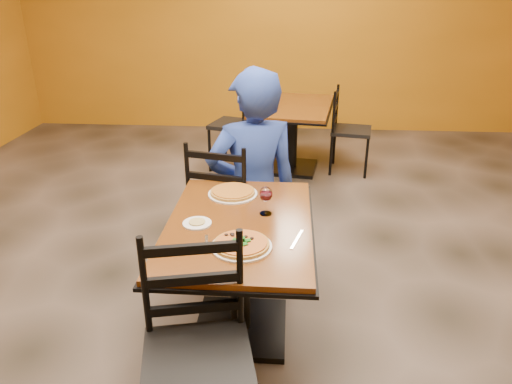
# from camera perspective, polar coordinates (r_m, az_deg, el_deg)

# --- Properties ---
(floor) EXTENTS (7.00, 8.00, 0.01)m
(floor) POSITION_cam_1_polar(r_m,az_deg,el_deg) (3.47, -0.99, -10.87)
(floor) COLOR black
(floor) RESTS_ON ground
(wall_back) EXTENTS (7.00, 0.01, 3.00)m
(wall_back) POSITION_cam_1_polar(r_m,az_deg,el_deg) (6.87, 1.99, 19.81)
(wall_back) COLOR #BB7514
(wall_back) RESTS_ON ground
(table_main) EXTENTS (0.83, 1.23, 0.75)m
(table_main) POSITION_cam_1_polar(r_m,az_deg,el_deg) (2.75, -1.98, -7.23)
(table_main) COLOR #663310
(table_main) RESTS_ON floor
(table_second) EXTENTS (1.00, 1.34, 0.75)m
(table_second) POSITION_cam_1_polar(r_m,az_deg,el_deg) (5.35, 4.37, 8.35)
(table_second) COLOR #663310
(table_second) RESTS_ON floor
(chair_main_near) EXTENTS (0.55, 0.55, 1.02)m
(chair_main_near) POSITION_cam_1_polar(r_m,az_deg,el_deg) (2.14, -6.98, -19.61)
(chair_main_near) COLOR black
(chair_main_near) RESTS_ON floor
(chair_main_far) EXTENTS (0.54, 0.54, 1.00)m
(chair_main_far) POSITION_cam_1_polar(r_m,az_deg,el_deg) (3.50, -3.55, -1.19)
(chair_main_far) COLOR black
(chair_main_far) RESTS_ON floor
(chair_second_left) EXTENTS (0.58, 0.58, 1.02)m
(chair_second_left) POSITION_cam_1_polar(r_m,az_deg,el_deg) (5.39, -2.67, 8.01)
(chair_second_left) COLOR black
(chair_second_left) RESTS_ON floor
(chair_second_right) EXTENTS (0.49, 0.49, 0.93)m
(chair_second_right) POSITION_cam_1_polar(r_m,az_deg,el_deg) (5.41, 11.33, 7.16)
(chair_second_right) COLOR black
(chair_second_right) RESTS_ON floor
(diner) EXTENTS (0.81, 0.66, 1.46)m
(diner) POSITION_cam_1_polar(r_m,az_deg,el_deg) (3.49, -0.37, 2.91)
(diner) COLOR navy
(diner) RESTS_ON floor
(plate_main) EXTENTS (0.31, 0.31, 0.01)m
(plate_main) POSITION_cam_1_polar(r_m,az_deg,el_deg) (2.42, -1.75, -6.51)
(plate_main) COLOR white
(plate_main) RESTS_ON table_main
(pizza_main) EXTENTS (0.28, 0.28, 0.02)m
(pizza_main) POSITION_cam_1_polar(r_m,az_deg,el_deg) (2.41, -1.75, -6.19)
(pizza_main) COLOR maroon
(pizza_main) RESTS_ON plate_main
(plate_far) EXTENTS (0.31, 0.31, 0.01)m
(plate_far) POSITION_cam_1_polar(r_m,az_deg,el_deg) (3.00, -2.80, -0.22)
(plate_far) COLOR white
(plate_far) RESTS_ON table_main
(pizza_far) EXTENTS (0.28, 0.28, 0.02)m
(pizza_far) POSITION_cam_1_polar(r_m,az_deg,el_deg) (2.99, -2.81, 0.06)
(pizza_far) COLOR orange
(pizza_far) RESTS_ON plate_far
(side_plate) EXTENTS (0.16, 0.16, 0.01)m
(side_plate) POSITION_cam_1_polar(r_m,az_deg,el_deg) (2.66, -7.05, -3.74)
(side_plate) COLOR white
(side_plate) RESTS_ON table_main
(dip) EXTENTS (0.09, 0.09, 0.01)m
(dip) POSITION_cam_1_polar(r_m,az_deg,el_deg) (2.65, -7.06, -3.56)
(dip) COLOR tan
(dip) RESTS_ON side_plate
(wine_glass) EXTENTS (0.08, 0.08, 0.18)m
(wine_glass) POSITION_cam_1_polar(r_m,az_deg,el_deg) (2.72, 1.18, -0.91)
(wine_glass) COLOR white
(wine_glass) RESTS_ON table_main
(fork) EXTENTS (0.05, 0.19, 0.00)m
(fork) POSITION_cam_1_polar(r_m,az_deg,el_deg) (2.46, -5.94, -6.22)
(fork) COLOR silver
(fork) RESTS_ON table_main
(knife) EXTENTS (0.07, 0.21, 0.00)m
(knife) POSITION_cam_1_polar(r_m,az_deg,el_deg) (2.49, 4.91, -5.66)
(knife) COLOR silver
(knife) RESTS_ON table_main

